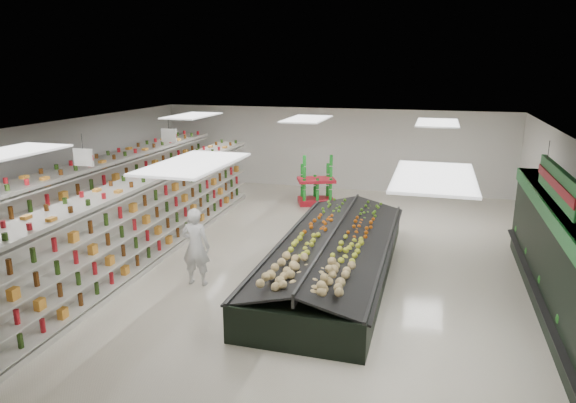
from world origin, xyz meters
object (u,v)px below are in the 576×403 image
(gondola_left, at_px, (98,206))
(shopper_main, at_px, (196,247))
(produce_island, at_px, (334,254))
(gondola_center, at_px, (153,218))
(shopper_background, at_px, (193,184))
(soda_endcap, at_px, (316,182))

(gondola_left, xyz_separation_m, shopper_main, (3.93, -1.94, -0.14))
(gondola_left, xyz_separation_m, produce_island, (6.79, -0.52, -0.54))
(gondola_left, relative_size, gondola_center, 1.07)
(shopper_main, bearing_deg, shopper_background, -66.11)
(gondola_center, bearing_deg, soda_endcap, 61.92)
(soda_endcap, relative_size, shopper_main, 0.93)
(gondola_center, bearing_deg, gondola_left, 165.74)
(soda_endcap, relative_size, shopper_background, 1.12)
(shopper_main, bearing_deg, soda_endcap, -100.65)
(soda_endcap, bearing_deg, shopper_main, -97.59)
(gondola_center, distance_m, shopper_background, 4.98)
(soda_endcap, distance_m, shopper_background, 4.39)
(gondola_left, height_order, soda_endcap, gondola_left)
(gondola_center, distance_m, shopper_main, 2.46)
(gondola_center, height_order, soda_endcap, gondola_center)
(gondola_left, distance_m, shopper_background, 4.45)
(gondola_center, relative_size, produce_island, 1.67)
(gondola_center, height_order, shopper_background, gondola_center)
(gondola_left, xyz_separation_m, soda_endcap, (4.93, 5.61, -0.24))
(gondola_center, bearing_deg, shopper_main, -39.93)
(produce_island, height_order, soda_endcap, soda_endcap)
(gondola_center, xyz_separation_m, shopper_background, (-1.27, 4.81, -0.23))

